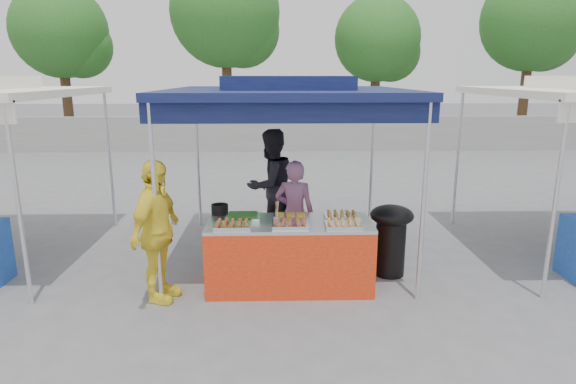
{
  "coord_description": "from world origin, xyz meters",
  "views": [
    {
      "loc": [
        -0.16,
        -5.68,
        2.58
      ],
      "look_at": [
        0.0,
        0.6,
        1.05
      ],
      "focal_mm": 30.0,
      "sensor_mm": 36.0,
      "label": 1
    }
  ],
  "objects_px": {
    "cooking_pot": "(220,209)",
    "customer_person": "(157,232)",
    "helper_man": "(271,186)",
    "vendor_table": "(289,255)",
    "wok_burner": "(391,234)",
    "vendor_woman": "(295,214)"
  },
  "relations": [
    {
      "from": "cooking_pot",
      "to": "customer_person",
      "type": "distance_m",
      "value": 0.94
    },
    {
      "from": "helper_man",
      "to": "vendor_table",
      "type": "bearing_deg",
      "value": 57.77
    },
    {
      "from": "cooking_pot",
      "to": "helper_man",
      "type": "distance_m",
      "value": 1.56
    },
    {
      "from": "wok_burner",
      "to": "customer_person",
      "type": "distance_m",
      "value": 2.96
    },
    {
      "from": "wok_burner",
      "to": "helper_man",
      "type": "height_order",
      "value": "helper_man"
    },
    {
      "from": "wok_burner",
      "to": "cooking_pot",
      "type": "bearing_deg",
      "value": 174.74
    },
    {
      "from": "vendor_table",
      "to": "wok_burner",
      "type": "relative_size",
      "value": 2.11
    },
    {
      "from": "vendor_table",
      "to": "vendor_woman",
      "type": "bearing_deg",
      "value": 82.8
    },
    {
      "from": "cooking_pot",
      "to": "helper_man",
      "type": "relative_size",
      "value": 0.12
    },
    {
      "from": "wok_burner",
      "to": "helper_man",
      "type": "bearing_deg",
      "value": 132.73
    },
    {
      "from": "wok_burner",
      "to": "vendor_table",
      "type": "bearing_deg",
      "value": -170.29
    },
    {
      "from": "wok_burner",
      "to": "customer_person",
      "type": "relative_size",
      "value": 0.57
    },
    {
      "from": "vendor_woman",
      "to": "customer_person",
      "type": "height_order",
      "value": "customer_person"
    },
    {
      "from": "cooking_pot",
      "to": "customer_person",
      "type": "xyz_separation_m",
      "value": [
        -0.65,
        -0.67,
        -0.08
      ]
    },
    {
      "from": "helper_man",
      "to": "vendor_woman",
      "type": "bearing_deg",
      "value": 67.32
    },
    {
      "from": "vendor_table",
      "to": "wok_burner",
      "type": "xyz_separation_m",
      "value": [
        1.34,
        0.36,
        0.14
      ]
    },
    {
      "from": "vendor_table",
      "to": "helper_man",
      "type": "height_order",
      "value": "helper_man"
    },
    {
      "from": "cooking_pot",
      "to": "vendor_woman",
      "type": "relative_size",
      "value": 0.14
    },
    {
      "from": "vendor_table",
      "to": "cooking_pot",
      "type": "distance_m",
      "value": 1.07
    },
    {
      "from": "cooking_pot",
      "to": "helper_man",
      "type": "xyz_separation_m",
      "value": [
        0.64,
        1.42,
        -0.02
      ]
    },
    {
      "from": "vendor_table",
      "to": "vendor_woman",
      "type": "height_order",
      "value": "vendor_woman"
    },
    {
      "from": "cooking_pot",
      "to": "vendor_table",
      "type": "bearing_deg",
      "value": -22.06
    }
  ]
}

